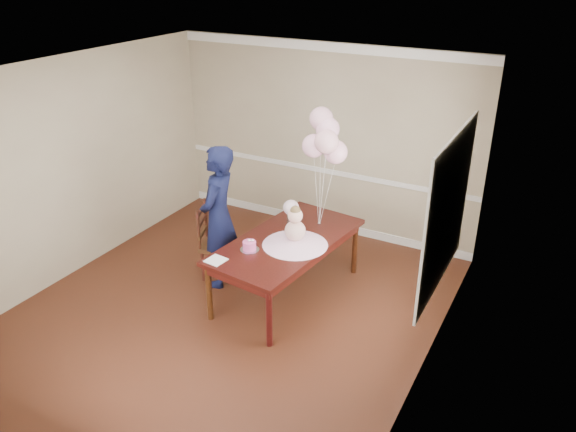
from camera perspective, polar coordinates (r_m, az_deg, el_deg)
The scene contains 50 objects.
floor at distance 6.64m, azimuth -6.06°, elevation -9.47°, with size 4.50×5.00×0.00m, color #34160D.
ceiling at distance 5.56m, azimuth -7.36°, elevation 14.01°, with size 4.50×5.00×0.02m, color white.
wall_back at distance 8.01m, azimuth 3.58°, elevation 7.70°, with size 4.50×0.02×2.70m, color tan.
wall_front at distance 4.44m, azimuth -25.46°, elevation -10.61°, with size 4.50×0.02×2.70m, color tan.
wall_left at distance 7.42m, azimuth -21.19°, elevation 4.53°, with size 0.02×5.00×2.70m, color tan.
wall_right at distance 5.14m, azimuth 14.55°, elevation -3.69°, with size 0.02×5.00×2.70m, color tan.
chair_rail_trim at distance 8.14m, azimuth 3.46°, elevation 4.66°, with size 4.50×0.02×0.07m, color silver.
crown_molding at distance 7.70m, azimuth 3.81°, elevation 16.78°, with size 4.50×0.02×0.12m, color white.
baseboard_trim at distance 8.48m, azimuth 3.31°, elevation -0.65°, with size 4.50×0.02×0.12m, color white.
window_frame at distance 5.50m, azimuth 15.91°, elevation 0.45°, with size 0.02×1.66×1.56m, color silver.
window_blinds at distance 5.50m, azimuth 15.73°, elevation 0.48°, with size 0.01×1.50×1.40m, color white.
dining_table_top at distance 6.52m, azimuth -0.11°, elevation -2.59°, with size 0.99×1.98×0.05m, color black.
table_apron at distance 6.56m, azimuth -0.11°, elevation -3.17°, with size 0.89×1.88×0.10m, color black.
table_leg_fl at distance 6.33m, azimuth -8.02°, elevation -7.70°, with size 0.07×0.07×0.69m, color black.
table_leg_fr at distance 5.88m, azimuth -1.93°, elevation -10.31°, with size 0.07×0.07×0.69m, color black.
table_leg_bl at distance 7.57m, azimuth 1.28°, elevation -1.57°, with size 0.07×0.07×0.69m, color black.
table_leg_br at distance 7.19m, azimuth 6.79°, elevation -3.29°, with size 0.07×0.07×0.69m, color black.
baby_skirt at distance 6.38m, azimuth 0.72°, elevation -2.54°, with size 0.75×0.75×0.10m, color #EEAFD4.
baby_torso at distance 6.32m, azimuth 0.73°, elevation -1.51°, with size 0.24×0.24×0.24m, color pink.
baby_head at distance 6.23m, azimuth 0.74°, elevation 0.03°, with size 0.17×0.17×0.17m, color beige.
baby_hair at distance 6.21m, azimuth 0.74°, elevation 0.53°, with size 0.12×0.12×0.12m, color brown.
cake_platter at distance 6.30m, azimuth -3.92°, elevation -3.43°, with size 0.22×0.22×0.01m, color #BCBBC0.
birthday_cake at distance 6.28m, azimuth -3.94°, elevation -3.00°, with size 0.15×0.15×0.10m, color #D84490.
cake_flower_a at distance 6.25m, azimuth -3.96°, elevation -2.49°, with size 0.03×0.03×0.03m, color white.
cake_flower_b at distance 6.24m, azimuth -3.63°, elevation -2.49°, with size 0.03×0.03×0.03m, color silver.
rose_vase_near at distance 6.77m, azimuth 0.30°, elevation -0.51°, with size 0.10×0.10×0.16m, color silver.
roses_near at distance 6.69m, azimuth 0.31°, elevation 0.86°, with size 0.19×0.19×0.19m, color beige.
napkin at distance 6.13m, azimuth -7.33°, elevation -4.48°, with size 0.20×0.20×0.01m, color white.
balloon_weight at distance 6.86m, azimuth 3.18°, elevation -0.81°, with size 0.04×0.04×0.02m, color silver.
balloon_a at distance 6.54m, azimuth 2.64°, elevation 7.14°, with size 0.28×0.28×0.28m, color #FBB2D0.
balloon_b at distance 6.37m, azimuth 3.93°, elevation 7.54°, with size 0.28×0.28×0.28m, color #F2ABB9.
balloon_c at distance 6.50m, azimuth 4.05°, elevation 8.82°, with size 0.28×0.28×0.28m, color #F0AACA.
balloon_d at distance 6.54m, azimuth 3.41°, elevation 9.84°, with size 0.28×0.28×0.28m, color #E09FB6.
balloon_e at distance 6.50m, azimuth 4.86°, elevation 6.49°, with size 0.28×0.28×0.28m, color #FFB4CE.
balloon_ribbon_a at distance 6.71m, azimuth 2.90°, elevation 2.48°, with size 0.00×0.00×0.83m, color silver.
balloon_ribbon_b at distance 6.63m, azimuth 3.52°, elevation 2.61°, with size 0.00×0.00×0.93m, color silver.
balloon_ribbon_c at distance 6.69m, azimuth 3.58°, elevation 3.28°, with size 0.00×0.00×1.03m, color white.
balloon_ribbon_d at distance 6.70m, azimuth 3.28°, elevation 3.79°, with size 0.00×0.00×1.13m, color white.
balloon_ribbon_e at distance 6.69m, azimuth 3.98°, elevation 2.16°, with size 0.00×0.00×0.78m, color white.
dining_chair_seat at distance 7.11m, azimuth -7.07°, elevation -2.90°, with size 0.42×0.42×0.05m, color #3A2010.
chair_leg_fl at distance 7.12m, azimuth -8.65°, elevation -5.06°, with size 0.04×0.04×0.41m, color #3B1610.
chair_leg_fr at distance 7.04m, azimuth -5.93°, elevation -5.26°, with size 0.04×0.04×0.41m, color #33160E.
chair_leg_bl at distance 7.40m, azimuth -7.97°, elevation -3.72°, with size 0.04×0.04×0.41m, color #32180D.
chair_leg_br at distance 7.33m, azimuth -5.35°, elevation -3.90°, with size 0.04×0.04×0.41m, color #321B0D.
chair_back_post_l at distance 6.88m, azimuth -9.08°, elevation -1.43°, with size 0.04×0.04×0.54m, color #32160D.
chair_back_post_r at distance 7.18m, azimuth -8.35°, elevation -0.20°, with size 0.04×0.04×0.54m, color #3A180F.
chair_slat_low at distance 7.08m, azimuth -8.65°, elevation -1.64°, with size 0.03×0.38×0.05m, color #391F0F.
chair_slat_mid at distance 7.01m, azimuth -8.73°, elevation -0.52°, with size 0.03×0.38×0.05m, color #36150E.
chair_slat_top at distance 6.95m, azimuth -8.81°, elevation 0.61°, with size 0.03×0.38×0.05m, color #3D1410.
woman at distance 6.76m, azimuth -7.05°, elevation -0.12°, with size 0.65×0.43×1.78m, color black.
Camera 1 is at (3.17, -4.43, 3.78)m, focal length 35.00 mm.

